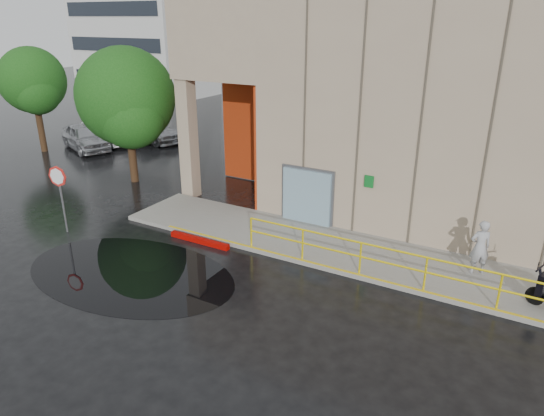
{
  "coord_description": "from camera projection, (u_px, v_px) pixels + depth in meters",
  "views": [
    {
      "loc": [
        7.33,
        -9.26,
        7.28
      ],
      "look_at": [
        0.38,
        3.0,
        1.73
      ],
      "focal_mm": 32.0,
      "sensor_mm": 36.0,
      "label": 1
    }
  ],
  "objects": [
    {
      "name": "ground",
      "position": [
        207.0,
        297.0,
        13.53
      ],
      "size": [
        120.0,
        120.0,
        0.0
      ],
      "primitive_type": "plane",
      "color": "black",
      "rests_on": "ground"
    },
    {
      "name": "sidewalk",
      "position": [
        395.0,
        262.0,
        15.31
      ],
      "size": [
        20.0,
        3.0,
        0.15
      ],
      "primitive_type": "cube",
      "color": "gray",
      "rests_on": "ground"
    },
    {
      "name": "building",
      "position": [
        482.0,
        104.0,
        18.54
      ],
      "size": [
        20.0,
        10.17,
        8.0
      ],
      "color": "tan",
      "rests_on": "ground"
    },
    {
      "name": "guardrail",
      "position": [
        392.0,
        265.0,
        13.88
      ],
      "size": [
        9.56,
        0.06,
        1.03
      ],
      "color": "yellow",
      "rests_on": "sidewalk"
    },
    {
      "name": "distant_building",
      "position": [
        143.0,
        15.0,
        46.27
      ],
      "size": [
        12.0,
        8.08,
        15.0
      ],
      "color": "silver",
      "rests_on": "ground"
    },
    {
      "name": "person",
      "position": [
        480.0,
        247.0,
        14.25
      ],
      "size": [
        0.73,
        0.67,
        1.68
      ],
      "primitive_type": "imported",
      "rotation": [
        0.0,
        0.0,
        3.7
      ],
      "color": "#9E9FA3",
      "rests_on": "sidewalk"
    },
    {
      "name": "stop_sign",
      "position": [
        59.0,
        184.0,
        17.0
      ],
      "size": [
        0.75,
        0.16,
        2.5
      ],
      "rotation": [
        0.0,
        0.0,
        -0.24
      ],
      "color": "slate",
      "rests_on": "ground"
    },
    {
      "name": "red_curb",
      "position": [
        199.0,
        240.0,
        16.78
      ],
      "size": [
        2.4,
        0.18,
        0.18
      ],
      "primitive_type": "cube",
      "rotation": [
        0.0,
        0.0,
        0.0
      ],
      "color": "#9C0400",
      "rests_on": "ground"
    },
    {
      "name": "puddle",
      "position": [
        130.0,
        273.0,
        14.83
      ],
      "size": [
        7.24,
        4.68,
        0.01
      ],
      "primitive_type": "cube",
      "rotation": [
        0.0,
        0.0,
        0.05
      ],
      "color": "black",
      "rests_on": "ground"
    },
    {
      "name": "car_a",
      "position": [
        85.0,
        137.0,
        28.39
      ],
      "size": [
        4.78,
        3.36,
        1.51
      ],
      "primitive_type": "imported",
      "rotation": [
        0.0,
        0.0,
        1.17
      ],
      "color": "#A1A2A7",
      "rests_on": "ground"
    },
    {
      "name": "car_b",
      "position": [
        109.0,
        131.0,
        29.87
      ],
      "size": [
        4.86,
        2.99,
        1.51
      ],
      "primitive_type": "imported",
      "rotation": [
        0.0,
        0.0,
        1.24
      ],
      "color": "white",
      "rests_on": "ground"
    },
    {
      "name": "car_c",
      "position": [
        148.0,
        130.0,
        30.36
      ],
      "size": [
        5.03,
        2.22,
        1.44
      ],
      "primitive_type": "imported",
      "rotation": [
        0.0,
        0.0,
        1.53
      ],
      "color": "#A2A4A9",
      "rests_on": "ground"
    },
    {
      "name": "tree_near",
      "position": [
        127.0,
        101.0,
        21.59
      ],
      "size": [
        4.4,
        4.4,
        6.18
      ],
      "rotation": [
        0.0,
        0.0,
        -0.01
      ],
      "color": "black",
      "rests_on": "ground"
    },
    {
      "name": "tree_far",
      "position": [
        33.0,
        83.0,
        26.81
      ],
      "size": [
        3.67,
        3.63,
        5.86
      ],
      "rotation": [
        0.0,
        0.0,
        0.24
      ],
      "color": "black",
      "rests_on": "ground"
    }
  ]
}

